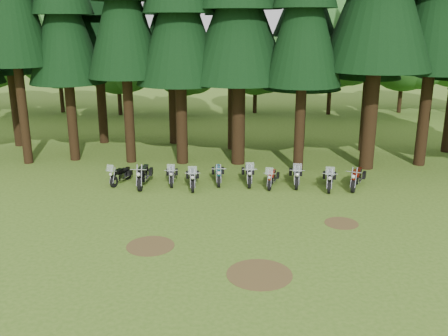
# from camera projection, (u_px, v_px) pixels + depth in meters

# --- Properties ---
(ground) EXTENTS (120.00, 120.00, 0.00)m
(ground) POSITION_uv_depth(u_px,v_px,m) (232.00, 226.00, 20.33)
(ground) COLOR #3E611A
(ground) RESTS_ON ground
(pine_back_4) EXTENTS (4.94, 4.94, 13.78)m
(pine_back_4) POSITION_uv_depth(u_px,v_px,m) (305.00, 18.00, 30.53)
(pine_back_4) COLOR black
(pine_back_4) RESTS_ON ground
(decid_1) EXTENTS (7.91, 7.69, 9.88)m
(decid_1) POSITION_uv_depth(u_px,v_px,m) (60.00, 47.00, 44.05)
(decid_1) COLOR black
(decid_1) RESTS_ON ground
(decid_2) EXTENTS (6.72, 6.53, 8.40)m
(decid_2) POSITION_uv_depth(u_px,v_px,m) (120.00, 58.00, 43.12)
(decid_2) COLOR black
(decid_2) RESTS_ON ground
(decid_3) EXTENTS (6.12, 5.95, 7.65)m
(decid_3) POSITION_uv_depth(u_px,v_px,m) (186.00, 64.00, 43.34)
(decid_3) COLOR black
(decid_3) RESTS_ON ground
(decid_4) EXTENTS (5.93, 5.76, 7.41)m
(decid_4) POSITION_uv_depth(u_px,v_px,m) (259.00, 64.00, 44.26)
(decid_4) COLOR black
(decid_4) RESTS_ON ground
(decid_5) EXTENTS (8.45, 8.21, 10.56)m
(decid_5) POSITION_uv_depth(u_px,v_px,m) (337.00, 43.00, 42.87)
(decid_5) COLOR black
(decid_5) RESTS_ON ground
(decid_6) EXTENTS (7.06, 6.86, 8.82)m
(decid_6) POSITION_uv_depth(u_px,v_px,m) (409.00, 55.00, 44.13)
(decid_6) COLOR black
(decid_6) RESTS_ON ground
(dirt_patch_0) EXTENTS (1.80, 1.80, 0.01)m
(dirt_patch_0) POSITION_uv_depth(u_px,v_px,m) (150.00, 246.00, 18.54)
(dirt_patch_0) COLOR #4C3D1E
(dirt_patch_0) RESTS_ON ground
(dirt_patch_1) EXTENTS (1.40, 1.40, 0.01)m
(dirt_patch_1) POSITION_uv_depth(u_px,v_px,m) (341.00, 223.00, 20.62)
(dirt_patch_1) COLOR #4C3D1E
(dirt_patch_1) RESTS_ON ground
(dirt_patch_2) EXTENTS (2.20, 2.20, 0.01)m
(dirt_patch_2) POSITION_uv_depth(u_px,v_px,m) (259.00, 274.00, 16.45)
(dirt_patch_2) COLOR #4C3D1E
(dirt_patch_2) RESTS_ON ground
(motorcycle_0) EXTENTS (0.81, 1.96, 1.25)m
(motorcycle_0) POSITION_uv_depth(u_px,v_px,m) (121.00, 176.00, 25.60)
(motorcycle_0) COLOR black
(motorcycle_0) RESTS_ON ground
(motorcycle_1) EXTENTS (0.36, 2.47, 1.00)m
(motorcycle_1) POSITION_uv_depth(u_px,v_px,m) (143.00, 176.00, 25.25)
(motorcycle_1) COLOR black
(motorcycle_1) RESTS_ON ground
(motorcycle_2) EXTENTS (0.51, 2.07, 1.30)m
(motorcycle_2) POSITION_uv_depth(u_px,v_px,m) (172.00, 175.00, 25.61)
(motorcycle_2) COLOR black
(motorcycle_2) RESTS_ON ground
(motorcycle_3) EXTENTS (0.55, 2.26, 1.42)m
(motorcycle_3) POSITION_uv_depth(u_px,v_px,m) (193.00, 178.00, 24.94)
(motorcycle_3) COLOR black
(motorcycle_3) RESTS_ON ground
(motorcycle_4) EXTENTS (0.38, 2.16, 0.88)m
(motorcycle_4) POSITION_uv_depth(u_px,v_px,m) (218.00, 174.00, 25.72)
(motorcycle_4) COLOR black
(motorcycle_4) RESTS_ON ground
(motorcycle_5) EXTENTS (0.44, 2.25, 1.42)m
(motorcycle_5) POSITION_uv_depth(u_px,v_px,m) (249.00, 175.00, 25.58)
(motorcycle_5) COLOR black
(motorcycle_5) RESTS_ON ground
(motorcycle_6) EXTENTS (0.63, 2.00, 1.26)m
(motorcycle_6) POSITION_uv_depth(u_px,v_px,m) (272.00, 178.00, 25.14)
(motorcycle_6) COLOR black
(motorcycle_6) RESTS_ON ground
(motorcycle_7) EXTENTS (0.47, 2.28, 1.43)m
(motorcycle_7) POSITION_uv_depth(u_px,v_px,m) (296.00, 176.00, 25.36)
(motorcycle_7) COLOR black
(motorcycle_7) RESTS_ON ground
(motorcycle_8) EXTENTS (0.65, 2.27, 1.42)m
(motorcycle_8) POSITION_uv_depth(u_px,v_px,m) (329.00, 179.00, 24.82)
(motorcycle_8) COLOR black
(motorcycle_8) RESTS_ON ground
(motorcycle_9) EXTENTS (0.98, 2.22, 0.95)m
(motorcycle_9) POSITION_uv_depth(u_px,v_px,m) (357.00, 178.00, 24.93)
(motorcycle_9) COLOR black
(motorcycle_9) RESTS_ON ground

